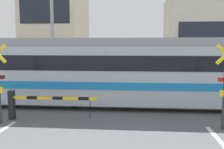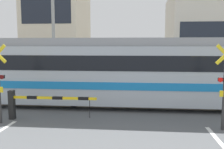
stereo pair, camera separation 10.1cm
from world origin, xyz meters
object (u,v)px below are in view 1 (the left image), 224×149
at_px(crossing_barrier_far, 169,82).
at_px(pedestrian, 116,74).
at_px(crossing_barrier_near, 32,102).
at_px(commuter_train, 218,70).

height_order(crossing_barrier_far, pedestrian, pedestrian).
relative_size(crossing_barrier_near, crossing_barrier_far, 1.00).
distance_m(commuter_train, pedestrian, 7.06).
height_order(crossing_barrier_near, crossing_barrier_far, same).
relative_size(crossing_barrier_far, pedestrian, 2.12).
xyz_separation_m(crossing_barrier_far, pedestrian, (-3.20, 2.24, 0.21)).
bearing_deg(crossing_barrier_near, commuter_train, 19.92).
height_order(crossing_barrier_near, pedestrian, pedestrian).
relative_size(commuter_train, crossing_barrier_far, 6.28).
height_order(commuter_train, crossing_barrier_far, commuter_train).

